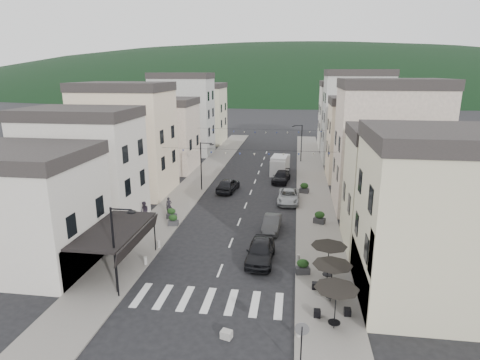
# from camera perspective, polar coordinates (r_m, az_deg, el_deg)

# --- Properties ---
(ground) EXTENTS (700.00, 700.00, 0.00)m
(ground) POSITION_cam_1_polar(r_m,az_deg,el_deg) (25.23, -5.56, -19.04)
(ground) COLOR black
(ground) RESTS_ON ground
(sidewalk_left) EXTENTS (4.00, 76.00, 0.12)m
(sidewalk_left) POSITION_cam_1_polar(r_m,az_deg,el_deg) (55.57, -5.45, 0.40)
(sidewalk_left) COLOR slate
(sidewalk_left) RESTS_ON ground
(sidewalk_right) EXTENTS (4.00, 76.00, 0.12)m
(sidewalk_right) POSITION_cam_1_polar(r_m,az_deg,el_deg) (54.15, 10.18, -0.17)
(sidewalk_right) COLOR slate
(sidewalk_right) RESTS_ON ground
(hill_backdrop) EXTENTS (640.00, 360.00, 70.00)m
(hill_backdrop) POSITION_cam_1_polar(r_m,az_deg,el_deg) (320.59, 7.25, 12.51)
(hill_backdrop) COLOR black
(hill_backdrop) RESTS_ON ground
(boutique_building) EXTENTS (12.00, 8.00, 8.00)m
(boutique_building) POSITION_cam_1_polar(r_m,az_deg,el_deg) (34.17, -29.86, -4.21)
(boutique_building) COLOR beige
(boutique_building) RESTS_ON ground
(bistro_building) EXTENTS (10.00, 8.00, 10.00)m
(bistro_building) POSITION_cam_1_polar(r_m,az_deg,el_deg) (27.53, 27.42, -6.04)
(bistro_building) COLOR beige
(bistro_building) RESTS_ON ground
(boutique_awning) EXTENTS (3.77, 7.50, 3.28)m
(boutique_awning) POSITION_cam_1_polar(r_m,az_deg,el_deg) (30.21, -17.05, -6.96)
(boutique_awning) COLOR black
(boutique_awning) RESTS_ON ground
(buildings_row_left) EXTENTS (10.20, 54.16, 14.00)m
(buildings_row_left) POSITION_cam_1_polar(r_m,az_deg,el_deg) (61.76, -10.74, 7.43)
(buildings_row_left) COLOR beige
(buildings_row_left) RESTS_ON ground
(buildings_row_right) EXTENTS (10.20, 54.16, 14.50)m
(buildings_row_right) POSITION_cam_1_polar(r_m,az_deg,el_deg) (58.12, 17.28, 6.74)
(buildings_row_right) COLOR beige
(buildings_row_right) RESTS_ON ground
(cafe_terrace) EXTENTS (2.50, 8.10, 2.53)m
(cafe_terrace) POSITION_cam_1_polar(r_m,az_deg,el_deg) (26.00, 12.97, -12.23)
(cafe_terrace) COLOR black
(cafe_terrace) RESTS_ON ground
(streetlamp_left_near) EXTENTS (1.70, 0.56, 6.00)m
(streetlamp_left_near) POSITION_cam_1_polar(r_m,az_deg,el_deg) (26.92, -17.02, -8.39)
(streetlamp_left_near) COLOR black
(streetlamp_left_near) RESTS_ON ground
(streetlamp_left_far) EXTENTS (1.70, 0.56, 6.00)m
(streetlamp_left_far) POSITION_cam_1_polar(r_m,az_deg,el_deg) (48.66, -5.26, 2.69)
(streetlamp_left_far) COLOR black
(streetlamp_left_far) RESTS_ON ground
(streetlamp_right_far) EXTENTS (1.70, 0.56, 6.00)m
(streetlamp_right_far) POSITION_cam_1_polar(r_m,az_deg,el_deg) (65.08, 8.51, 5.75)
(streetlamp_right_far) COLOR black
(streetlamp_right_far) RESTS_ON ground
(traffic_sign) EXTENTS (0.70, 0.07, 2.70)m
(traffic_sign) POSITION_cam_1_polar(r_m,az_deg,el_deg) (20.73, 8.76, -21.17)
(traffic_sign) COLOR black
(traffic_sign) RESTS_ON ground
(bollards) EXTENTS (11.66, 10.26, 0.60)m
(bollards) POSITION_cam_1_polar(r_m,az_deg,el_deg) (29.62, -3.06, -12.48)
(bollards) COLOR gray
(bollards) RESTS_ON ground
(bunting_near) EXTENTS (19.00, 0.28, 0.62)m
(bunting_near) POSITION_cam_1_polar(r_m,az_deg,el_deg) (43.39, 1.00, 3.87)
(bunting_near) COLOR black
(bunting_near) RESTS_ON ground
(bunting_far) EXTENTS (19.00, 0.28, 0.62)m
(bunting_far) POSITION_cam_1_polar(r_m,az_deg,el_deg) (59.08, 2.91, 6.87)
(bunting_far) COLOR black
(bunting_far) RESTS_ON ground
(parked_car_a) EXTENTS (2.14, 5.03, 1.70)m
(parked_car_a) POSITION_cam_1_polar(r_m,az_deg,el_deg) (31.28, 2.93, -10.03)
(parked_car_a) COLOR black
(parked_car_a) RESTS_ON ground
(parked_car_b) EXTENTS (1.70, 4.26, 1.38)m
(parked_car_b) POSITION_cam_1_polar(r_m,az_deg,el_deg) (37.07, 4.54, -6.18)
(parked_car_b) COLOR #333336
(parked_car_b) RESTS_ON ground
(parked_car_c) EXTENTS (2.45, 5.16, 1.42)m
(parked_car_c) POSITION_cam_1_polar(r_m,az_deg,el_deg) (45.00, 6.91, -2.33)
(parked_car_c) COLOR #9CA0A5
(parked_car_c) RESTS_ON ground
(parked_car_d) EXTENTS (2.54, 5.09, 1.42)m
(parked_car_d) POSITION_cam_1_polar(r_m,az_deg,el_deg) (53.22, 5.88, 0.45)
(parked_car_d) COLOR black
(parked_car_d) RESTS_ON ground
(parked_car_e) EXTENTS (2.57, 5.10, 1.67)m
(parked_car_e) POSITION_cam_1_polar(r_m,az_deg,el_deg) (48.80, -1.71, -0.68)
(parked_car_e) COLOR black
(parked_car_e) RESTS_ON ground
(delivery_van) EXTENTS (2.68, 5.67, 2.63)m
(delivery_van) POSITION_cam_1_polar(r_m,az_deg,el_deg) (57.77, 5.72, 2.22)
(delivery_van) COLOR #BEBDC0
(delivery_van) RESTS_ON ground
(pedestrian_a) EXTENTS (0.70, 0.57, 1.66)m
(pedestrian_a) POSITION_cam_1_polar(r_m,az_deg,el_deg) (41.67, -10.08, -3.55)
(pedestrian_a) COLOR black
(pedestrian_a) RESTS_ON sidewalk_left
(pedestrian_b) EXTENTS (1.13, 1.10, 1.84)m
(pedestrian_b) POSITION_cam_1_polar(r_m,az_deg,el_deg) (40.27, -13.43, -4.28)
(pedestrian_b) COLOR #27202B
(pedestrian_b) RESTS_ON sidewalk_left
(concrete_block_b) EXTENTS (0.70, 0.60, 0.45)m
(concrete_block_b) POSITION_cam_1_polar(r_m,az_deg,el_deg) (23.55, -1.95, -21.10)
(concrete_block_b) COLOR #9C9994
(concrete_block_b) RESTS_ON ground
(planter_la) EXTENTS (1.00, 0.63, 1.06)m
(planter_la) POSITION_cam_1_polar(r_m,az_deg,el_deg) (38.43, -9.49, -5.65)
(planter_la) COLOR #323235
(planter_la) RESTS_ON sidewalk_left
(planter_lb) EXTENTS (1.00, 0.62, 1.06)m
(planter_lb) POSITION_cam_1_polar(r_m,az_deg,el_deg) (40.21, -9.71, -4.71)
(planter_lb) COLOR #333335
(planter_lb) RESTS_ON sidewalk_left
(planter_ra) EXTENTS (1.09, 0.76, 1.11)m
(planter_ra) POSITION_cam_1_polar(r_m,az_deg,el_deg) (29.68, 8.91, -12.07)
(planter_ra) COLOR #303032
(planter_ra) RESTS_ON sidewalk_right
(planter_rb) EXTENTS (1.21, 0.94, 1.20)m
(planter_rb) POSITION_cam_1_polar(r_m,az_deg,el_deg) (39.12, 11.24, -5.25)
(planter_rb) COLOR #29292B
(planter_rb) RESTS_ON sidewalk_right
(planter_rc) EXTENTS (1.22, 0.86, 1.24)m
(planter_rc) POSITION_cam_1_polar(r_m,az_deg,el_deg) (48.44, 9.12, -1.13)
(planter_rc) COLOR #303033
(planter_rc) RESTS_ON sidewalk_right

